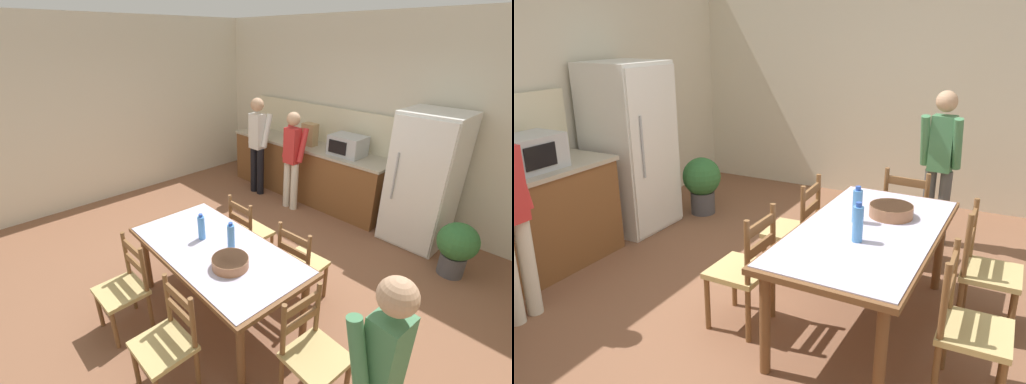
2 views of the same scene
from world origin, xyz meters
The scene contains 21 objects.
ground_plane centered at (0.00, 0.00, 0.00)m, with size 8.32×8.32×0.00m, color brown.
wall_back centered at (0.00, 2.66, 1.45)m, with size 6.52×0.12×2.90m, color beige.
wall_left centered at (-3.26, 0.00, 1.45)m, with size 0.12×5.20×2.90m, color beige.
kitchen_counter centered at (-0.96, 2.23, 0.47)m, with size 2.97×0.66×0.93m.
counter_splashback centered at (-0.95, 2.54, 1.23)m, with size 2.93×0.03×0.60m, color beige.
refrigerator centered at (1.00, 2.19, 0.88)m, with size 0.75×0.73×1.77m.
microwave centered at (-0.18, 2.21, 1.08)m, with size 0.50×0.39×0.30m.
paper_bag centered at (-0.89, 2.20, 1.11)m, with size 0.24×0.16×0.36m, color tan.
dining_table centered at (0.26, -0.60, 0.68)m, with size 1.85×0.98×0.76m.
bottle_near_centre centered at (0.04, -0.60, 0.88)m, with size 0.07×0.07×0.27m.
bottle_off_centre centered at (0.36, -0.49, 0.88)m, with size 0.07×0.07×0.27m.
serving_bowl centered at (0.58, -0.68, 0.81)m, with size 0.32×0.32×0.09m.
chair_side_near_left centered at (-0.17, -1.35, 0.44)m, with size 0.42×0.40×0.91m.
chair_head_end centered at (1.47, -0.64, 0.44)m, with size 0.43×0.45×0.91m.
chair_side_far_left centered at (-0.12, 0.16, 0.44)m, with size 0.43×0.41×0.91m.
chair_side_far_right centered at (0.70, 0.14, 0.44)m, with size 0.43×0.41×0.91m.
chair_side_near_right centered at (0.65, -1.37, 0.44)m, with size 0.42×0.40×0.91m.
person_at_sink centered at (-1.61, 1.71, 0.94)m, with size 0.42×0.29×1.67m.
person_at_counter centered at (-0.81, 1.69, 0.88)m, with size 0.39×0.27×1.56m.
person_by_table centered at (2.02, -0.80, 0.86)m, with size 0.28×0.40×1.53m.
potted_plant centered at (1.66, 1.76, 0.39)m, with size 0.44×0.44×0.67m.
Camera 1 is at (2.50, -2.17, 2.57)m, focal length 24.00 mm.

